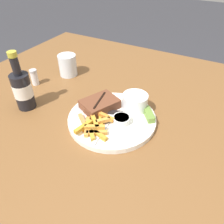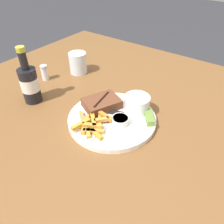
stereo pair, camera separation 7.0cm
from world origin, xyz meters
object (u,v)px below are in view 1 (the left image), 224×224
Objects in this scene: dinner_plate at (112,119)px; drinking_glass at (68,65)px; dipping_sauce_cup at (121,119)px; pickle_spear at (149,114)px; beer_bottle at (22,89)px; fork_utensil at (102,131)px; steak_portion at (100,104)px; salt_shaker at (34,77)px; coleslaw_cup at (135,101)px; knife_utensil at (104,112)px.

dinner_plate is 0.37m from drinking_glass.
dipping_sauce_cup is 0.80× the size of pickle_spear.
beer_bottle reaches higher than drinking_glass.
beer_bottle is (-0.07, 0.34, 0.04)m from dipping_sauce_cup.
fork_utensil is 0.32m from beer_bottle.
steak_portion reaches higher than dipping_sauce_cup.
fork_utensil is at bearing 144.03° from pickle_spear.
salt_shaker is at bearing 81.48° from dipping_sauce_cup.
pickle_spear is 0.51× the size of fork_utensil.
dipping_sauce_cup is 0.41m from drinking_glass.
dinner_plate is 2.13× the size of fork_utensil.
salt_shaker is at bearing 84.49° from steak_portion.
dinner_plate is 0.32m from beer_bottle.
dipping_sauce_cup is 0.41× the size of fork_utensil.
pickle_spear is 0.49m from salt_shaker.
steak_portion is 1.07× the size of fork_utensil.
coleslaw_cup reaches higher than knife_utensil.
beer_bottle is 0.26m from drinking_glass.
dipping_sauce_cup is at bearing -98.52° from salt_shaker.
dinner_plate is 0.04m from knife_utensil.
salt_shaker is (-0.00, 0.49, 0.00)m from pickle_spear.
knife_utensil is (-0.05, 0.14, -0.01)m from pickle_spear.
dinner_plate is 0.08m from fork_utensil.
dinner_plate is 0.10m from coleslaw_cup.
dinner_plate is at bearing 0.00° from fork_utensil.
dinner_plate is 2.00× the size of steak_portion.
drinking_glass reaches higher than coleslaw_cup.
drinking_glass reaches higher than steak_portion.
pickle_spear is (-0.02, -0.06, -0.02)m from coleslaw_cup.
coleslaw_cup is at bearing -19.07° from fork_utensil.
drinking_glass is at bearing -51.88° from knife_utensil.
salt_shaker is (-0.03, 0.44, -0.01)m from coleslaw_cup.
dinner_plate is 0.07m from steak_portion.
coleslaw_cup is at bearing -106.30° from drinking_glass.
fork_utensil is at bearing 98.09° from knife_utensil.
steak_portion is at bearing -122.07° from drinking_glass.
knife_utensil is 1.78× the size of drinking_glass.
dipping_sauce_cup is 0.84× the size of salt_shaker.
dinner_plate is at bearing 75.11° from dipping_sauce_cup.
dinner_plate is 0.40m from salt_shaker.
coleslaw_cup is at bearing 70.18° from pickle_spear.
knife_utensil reaches higher than fork_utensil.
knife_utensil is at bearing -72.73° from beer_bottle.
coleslaw_cup is at bearing -29.29° from dinner_plate.
drinking_glass is (0.18, 0.28, 0.02)m from knife_utensil.
beer_bottle reaches higher than fork_utensil.
drinking_glass reaches higher than dinner_plate.
drinking_glass reaches higher than knife_utensil.
steak_portion is 2.21× the size of salt_shaker.
dipping_sauce_cup is at bearing -104.89° from dinner_plate.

